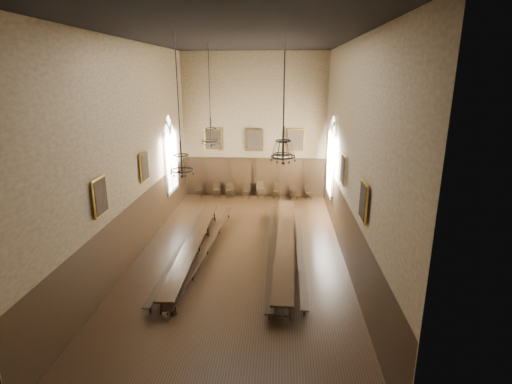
# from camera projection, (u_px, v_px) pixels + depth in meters

# --- Properties ---
(floor) EXTENTS (9.00, 18.00, 0.02)m
(floor) POSITION_uv_depth(u_px,v_px,m) (241.00, 255.00, 17.57)
(floor) COLOR black
(floor) RESTS_ON ground
(ceiling) EXTENTS (9.00, 18.00, 0.02)m
(ceiling) POSITION_uv_depth(u_px,v_px,m) (238.00, 37.00, 15.01)
(ceiling) COLOR black
(ceiling) RESTS_ON ground
(wall_back) EXTENTS (9.00, 0.02, 9.00)m
(wall_back) POSITION_uv_depth(u_px,v_px,m) (254.00, 127.00, 24.92)
(wall_back) COLOR #937D5B
(wall_back) RESTS_ON ground
(wall_front) EXTENTS (9.00, 0.02, 9.00)m
(wall_front) POSITION_uv_depth(u_px,v_px,m) (192.00, 245.00, 7.67)
(wall_front) COLOR #937D5B
(wall_front) RESTS_ON ground
(wall_left) EXTENTS (0.02, 18.00, 9.00)m
(wall_left) POSITION_uv_depth(u_px,v_px,m) (132.00, 153.00, 16.56)
(wall_left) COLOR #937D5B
(wall_left) RESTS_ON ground
(wall_right) EXTENTS (0.02, 18.00, 9.00)m
(wall_right) POSITION_uv_depth(u_px,v_px,m) (351.00, 156.00, 16.03)
(wall_right) COLOR #937D5B
(wall_right) RESTS_ON ground
(wainscot_panelling) EXTENTS (9.00, 18.00, 2.50)m
(wainscot_panelling) POSITION_uv_depth(u_px,v_px,m) (241.00, 229.00, 17.22)
(wainscot_panelling) COLOR black
(wainscot_panelling) RESTS_ON floor
(table_left) EXTENTS (0.83, 9.85, 0.77)m
(table_left) POSITION_uv_depth(u_px,v_px,m) (194.00, 248.00, 17.38)
(table_left) COLOR black
(table_left) RESTS_ON floor
(table_right) EXTENTS (1.05, 10.66, 0.83)m
(table_right) POSITION_uv_depth(u_px,v_px,m) (285.00, 247.00, 17.42)
(table_right) COLOR black
(table_right) RESTS_ON floor
(bench_left_outer) EXTENTS (0.31, 9.52, 0.43)m
(bench_left_outer) POSITION_uv_depth(u_px,v_px,m) (182.00, 250.00, 17.43)
(bench_left_outer) COLOR black
(bench_left_outer) RESTS_ON floor
(bench_left_inner) EXTENTS (1.02, 10.31, 0.46)m
(bench_left_inner) POSITION_uv_depth(u_px,v_px,m) (208.00, 248.00, 17.59)
(bench_left_inner) COLOR black
(bench_left_inner) RESTS_ON floor
(bench_right_inner) EXTENTS (0.40, 10.58, 0.48)m
(bench_right_inner) POSITION_uv_depth(u_px,v_px,m) (272.00, 248.00, 17.55)
(bench_right_inner) COLOR black
(bench_right_inner) RESTS_ON floor
(bench_right_outer) EXTENTS (0.35, 9.05, 0.41)m
(bench_right_outer) POSITION_uv_depth(u_px,v_px,m) (300.00, 254.00, 17.11)
(bench_right_outer) COLOR black
(bench_right_outer) RESTS_ON floor
(chair_0) EXTENTS (0.42, 0.42, 0.93)m
(chair_0) POSITION_uv_depth(u_px,v_px,m) (199.00, 193.00, 25.81)
(chair_0) COLOR black
(chair_0) RESTS_ON floor
(chair_1) EXTENTS (0.49, 0.49, 0.98)m
(chair_1) POSITION_uv_depth(u_px,v_px,m) (217.00, 193.00, 25.78)
(chair_1) COLOR black
(chair_1) RESTS_ON floor
(chair_2) EXTENTS (0.48, 0.48, 0.99)m
(chair_2) POSITION_uv_depth(u_px,v_px,m) (230.00, 193.00, 25.74)
(chair_2) COLOR black
(chair_2) RESTS_ON floor
(chair_3) EXTENTS (0.52, 0.52, 0.95)m
(chair_3) POSITION_uv_depth(u_px,v_px,m) (246.00, 194.00, 25.62)
(chair_3) COLOR black
(chair_3) RESTS_ON floor
(chair_4) EXTENTS (0.58, 0.58, 1.03)m
(chair_4) POSITION_uv_depth(u_px,v_px,m) (261.00, 193.00, 25.65)
(chair_4) COLOR black
(chair_4) RESTS_ON floor
(chair_5) EXTENTS (0.49, 0.49, 0.98)m
(chair_5) POSITION_uv_depth(u_px,v_px,m) (277.00, 194.00, 25.58)
(chair_5) COLOR black
(chair_5) RESTS_ON floor
(chair_6) EXTENTS (0.41, 0.41, 0.91)m
(chair_6) POSITION_uv_depth(u_px,v_px,m) (294.00, 194.00, 25.49)
(chair_6) COLOR black
(chair_6) RESTS_ON floor
(chair_7) EXTENTS (0.46, 0.46, 0.88)m
(chair_7) POSITION_uv_depth(u_px,v_px,m) (308.00, 195.00, 25.43)
(chair_7) COLOR black
(chair_7) RESTS_ON floor
(chandelier_back_left) EXTENTS (0.89, 0.89, 4.55)m
(chandelier_back_left) POSITION_uv_depth(u_px,v_px,m) (211.00, 135.00, 18.97)
(chandelier_back_left) COLOR black
(chandelier_back_left) RESTS_ON ceiling
(chandelier_back_right) EXTENTS (0.90, 0.90, 5.09)m
(chandelier_back_right) POSITION_uv_depth(u_px,v_px,m) (283.00, 147.00, 18.56)
(chandelier_back_right) COLOR black
(chandelier_back_right) RESTS_ON ceiling
(chandelier_front_left) EXTENTS (0.84, 0.84, 4.75)m
(chandelier_front_left) POSITION_uv_depth(u_px,v_px,m) (181.00, 161.00, 14.02)
(chandelier_front_left) COLOR black
(chandelier_front_left) RESTS_ON ceiling
(chandelier_front_right) EXTENTS (0.86, 0.86, 4.24)m
(chandelier_front_right) POSITION_uv_depth(u_px,v_px,m) (283.00, 149.00, 13.77)
(chandelier_front_right) COLOR black
(chandelier_front_right) RESTS_ON ceiling
(portrait_back_0) EXTENTS (1.10, 0.12, 1.40)m
(portrait_back_0) POSITION_uv_depth(u_px,v_px,m) (213.00, 139.00, 25.17)
(portrait_back_0) COLOR gold
(portrait_back_0) RESTS_ON wall_back
(portrait_back_1) EXTENTS (1.10, 0.12, 1.40)m
(portrait_back_1) POSITION_uv_depth(u_px,v_px,m) (254.00, 140.00, 25.02)
(portrait_back_1) COLOR gold
(portrait_back_1) RESTS_ON wall_back
(portrait_back_2) EXTENTS (1.10, 0.12, 1.40)m
(portrait_back_2) POSITION_uv_depth(u_px,v_px,m) (296.00, 140.00, 24.86)
(portrait_back_2) COLOR gold
(portrait_back_2) RESTS_ON wall_back
(portrait_left_0) EXTENTS (0.12, 1.00, 1.30)m
(portrait_left_0) POSITION_uv_depth(u_px,v_px,m) (144.00, 167.00, 17.74)
(portrait_left_0) COLOR gold
(portrait_left_0) RESTS_ON wall_left
(portrait_left_1) EXTENTS (0.12, 1.00, 1.30)m
(portrait_left_1) POSITION_uv_depth(u_px,v_px,m) (100.00, 197.00, 13.43)
(portrait_left_1) COLOR gold
(portrait_left_1) RESTS_ON wall_left
(portrait_right_0) EXTENTS (0.12, 1.00, 1.30)m
(portrait_right_0) POSITION_uv_depth(u_px,v_px,m) (343.00, 170.00, 17.22)
(portrait_right_0) COLOR gold
(portrait_right_0) RESTS_ON wall_right
(portrait_right_1) EXTENTS (0.12, 1.00, 1.30)m
(portrait_right_1) POSITION_uv_depth(u_px,v_px,m) (364.00, 201.00, 12.91)
(portrait_right_1) COLOR gold
(portrait_right_1) RESTS_ON wall_right
(window_right) EXTENTS (0.20, 2.20, 4.60)m
(window_right) POSITION_uv_depth(u_px,v_px,m) (331.00, 156.00, 21.61)
(window_right) COLOR white
(window_right) RESTS_ON wall_right
(window_left) EXTENTS (0.20, 2.20, 4.60)m
(window_left) POSITION_uv_depth(u_px,v_px,m) (171.00, 154.00, 22.13)
(window_left) COLOR white
(window_left) RESTS_ON wall_left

